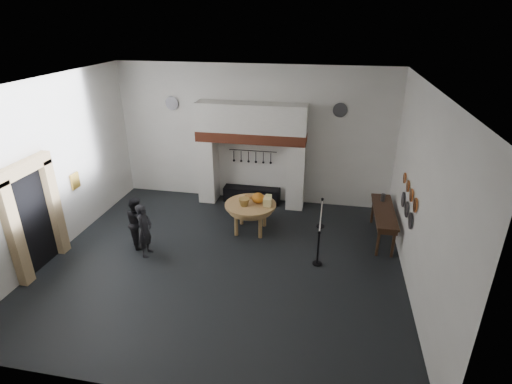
% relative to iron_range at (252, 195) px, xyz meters
% --- Properties ---
extents(floor, '(9.00, 8.00, 0.02)m').
position_rel_iron_range_xyz_m(floor, '(0.00, -3.72, -0.25)').
color(floor, black).
rests_on(floor, ground).
extents(ceiling, '(9.00, 8.00, 0.02)m').
position_rel_iron_range_xyz_m(ceiling, '(0.00, -3.72, 4.25)').
color(ceiling, silver).
rests_on(ceiling, wall_back).
extents(wall_back, '(9.00, 0.02, 4.50)m').
position_rel_iron_range_xyz_m(wall_back, '(0.00, 0.28, 2.00)').
color(wall_back, silver).
rests_on(wall_back, floor).
extents(wall_front, '(9.00, 0.02, 4.50)m').
position_rel_iron_range_xyz_m(wall_front, '(0.00, -7.72, 2.00)').
color(wall_front, silver).
rests_on(wall_front, floor).
extents(wall_left, '(0.02, 8.00, 4.50)m').
position_rel_iron_range_xyz_m(wall_left, '(-4.50, -3.72, 2.00)').
color(wall_left, silver).
rests_on(wall_left, floor).
extents(wall_right, '(0.02, 8.00, 4.50)m').
position_rel_iron_range_xyz_m(wall_right, '(4.50, -3.72, 2.00)').
color(wall_right, silver).
rests_on(wall_right, floor).
extents(chimney_pier_left, '(0.55, 0.70, 2.15)m').
position_rel_iron_range_xyz_m(chimney_pier_left, '(-1.48, -0.07, 0.82)').
color(chimney_pier_left, silver).
rests_on(chimney_pier_left, floor).
extents(chimney_pier_right, '(0.55, 0.70, 2.15)m').
position_rel_iron_range_xyz_m(chimney_pier_right, '(1.48, -0.07, 0.82)').
color(chimney_pier_right, silver).
rests_on(chimney_pier_right, floor).
extents(hearth_brick_band, '(3.50, 0.72, 0.32)m').
position_rel_iron_range_xyz_m(hearth_brick_band, '(0.00, -0.07, 2.06)').
color(hearth_brick_band, '#9E442B').
rests_on(hearth_brick_band, chimney_pier_left).
extents(chimney_hood, '(3.50, 0.70, 0.90)m').
position_rel_iron_range_xyz_m(chimney_hood, '(0.00, -0.07, 2.67)').
color(chimney_hood, silver).
rests_on(chimney_hood, hearth_brick_band).
extents(iron_range, '(1.90, 0.45, 0.50)m').
position_rel_iron_range_xyz_m(iron_range, '(0.00, 0.00, 0.00)').
color(iron_range, black).
rests_on(iron_range, floor).
extents(utensil_rail, '(1.60, 0.02, 0.02)m').
position_rel_iron_range_xyz_m(utensil_rail, '(0.00, 0.20, 1.50)').
color(utensil_rail, black).
rests_on(utensil_rail, wall_back).
extents(door_recess, '(0.04, 1.10, 2.50)m').
position_rel_iron_range_xyz_m(door_recess, '(-4.47, -4.72, 1.00)').
color(door_recess, black).
rests_on(door_recess, floor).
extents(door_jamb_near, '(0.22, 0.30, 2.60)m').
position_rel_iron_range_xyz_m(door_jamb_near, '(-4.38, -5.42, 1.05)').
color(door_jamb_near, tan).
rests_on(door_jamb_near, floor).
extents(door_jamb_far, '(0.22, 0.30, 2.60)m').
position_rel_iron_range_xyz_m(door_jamb_far, '(-4.38, -4.02, 1.05)').
color(door_jamb_far, tan).
rests_on(door_jamb_far, floor).
extents(door_lintel, '(0.22, 1.70, 0.30)m').
position_rel_iron_range_xyz_m(door_lintel, '(-4.38, -4.72, 2.40)').
color(door_lintel, tan).
rests_on(door_lintel, door_jamb_near).
extents(wall_plaque, '(0.05, 0.34, 0.44)m').
position_rel_iron_range_xyz_m(wall_plaque, '(-4.45, -2.92, 1.35)').
color(wall_plaque, gold).
rests_on(wall_plaque, wall_left).
extents(work_table, '(1.53, 1.53, 0.07)m').
position_rel_iron_range_xyz_m(work_table, '(0.36, -1.97, 0.59)').
color(work_table, tan).
rests_on(work_table, floor).
extents(pumpkin, '(0.36, 0.36, 0.31)m').
position_rel_iron_range_xyz_m(pumpkin, '(0.56, -1.87, 0.78)').
color(pumpkin, '#C5731B').
rests_on(pumpkin, work_table).
extents(cheese_block_big, '(0.22, 0.22, 0.24)m').
position_rel_iron_range_xyz_m(cheese_block_big, '(0.86, -2.02, 0.74)').
color(cheese_block_big, '#FCE797').
rests_on(cheese_block_big, work_table).
extents(cheese_block_small, '(0.18, 0.18, 0.20)m').
position_rel_iron_range_xyz_m(cheese_block_small, '(0.84, -1.72, 0.72)').
color(cheese_block_small, '#DAD582').
rests_on(cheese_block_small, work_table).
extents(wicker_basket, '(0.33, 0.33, 0.22)m').
position_rel_iron_range_xyz_m(wicker_basket, '(0.21, -2.12, 0.73)').
color(wicker_basket, '#A4813C').
rests_on(wicker_basket, work_table).
extents(bread_loaf, '(0.31, 0.18, 0.13)m').
position_rel_iron_range_xyz_m(bread_loaf, '(0.26, -1.62, 0.69)').
color(bread_loaf, '#A5793A').
rests_on(bread_loaf, work_table).
extents(visitor_near, '(0.36, 0.54, 1.47)m').
position_rel_iron_range_xyz_m(visitor_near, '(-2.08, -3.74, 0.48)').
color(visitor_near, black).
rests_on(visitor_near, floor).
extents(visitor_far, '(0.86, 0.89, 1.44)m').
position_rel_iron_range_xyz_m(visitor_far, '(-2.48, -3.34, 0.47)').
color(visitor_far, black).
rests_on(visitor_far, floor).
extents(side_table, '(0.55, 2.20, 0.06)m').
position_rel_iron_range_xyz_m(side_table, '(4.10, -1.71, 0.62)').
color(side_table, '#3C2315').
rests_on(side_table, floor).
extents(pewter_jug, '(0.12, 0.12, 0.22)m').
position_rel_iron_range_xyz_m(pewter_jug, '(4.10, -1.11, 0.76)').
color(pewter_jug, '#4C4C51').
rests_on(pewter_jug, side_table).
extents(copper_pan_a, '(0.03, 0.34, 0.34)m').
position_rel_iron_range_xyz_m(copper_pan_a, '(4.46, -3.52, 1.70)').
color(copper_pan_a, '#C6662D').
rests_on(copper_pan_a, wall_right).
extents(copper_pan_b, '(0.03, 0.32, 0.32)m').
position_rel_iron_range_xyz_m(copper_pan_b, '(4.46, -2.97, 1.70)').
color(copper_pan_b, '#C6662D').
rests_on(copper_pan_b, wall_right).
extents(copper_pan_c, '(0.03, 0.30, 0.30)m').
position_rel_iron_range_xyz_m(copper_pan_c, '(4.46, -2.42, 1.70)').
color(copper_pan_c, '#C6662D').
rests_on(copper_pan_c, wall_right).
extents(copper_pan_d, '(0.03, 0.28, 0.28)m').
position_rel_iron_range_xyz_m(copper_pan_d, '(4.46, -1.87, 1.70)').
color(copper_pan_d, '#C6662D').
rests_on(copper_pan_d, wall_right).
extents(pewter_plate_left, '(0.03, 0.40, 0.40)m').
position_rel_iron_range_xyz_m(pewter_plate_left, '(4.46, -3.32, 1.20)').
color(pewter_plate_left, '#4C4C51').
rests_on(pewter_plate_left, wall_right).
extents(pewter_plate_mid, '(0.03, 0.40, 0.40)m').
position_rel_iron_range_xyz_m(pewter_plate_mid, '(4.46, -2.72, 1.20)').
color(pewter_plate_mid, '#4C4C51').
rests_on(pewter_plate_mid, wall_right).
extents(pewter_plate_right, '(0.03, 0.40, 0.40)m').
position_rel_iron_range_xyz_m(pewter_plate_right, '(4.46, -2.12, 1.20)').
color(pewter_plate_right, '#4C4C51').
rests_on(pewter_plate_right, wall_right).
extents(pewter_plate_back_left, '(0.44, 0.03, 0.44)m').
position_rel_iron_range_xyz_m(pewter_plate_back_left, '(-2.70, 0.24, 2.95)').
color(pewter_plate_back_left, '#4C4C51').
rests_on(pewter_plate_back_left, wall_back).
extents(pewter_plate_back_right, '(0.44, 0.03, 0.44)m').
position_rel_iron_range_xyz_m(pewter_plate_back_right, '(2.70, 0.24, 2.95)').
color(pewter_plate_back_right, '#4C4C51').
rests_on(pewter_plate_back_right, wall_back).
extents(barrier_post_near, '(0.05, 0.05, 0.90)m').
position_rel_iron_range_xyz_m(barrier_post_near, '(2.38, -3.35, 0.20)').
color(barrier_post_near, black).
rests_on(barrier_post_near, floor).
extents(barrier_post_far, '(0.05, 0.05, 0.90)m').
position_rel_iron_range_xyz_m(barrier_post_far, '(2.38, -1.35, 0.20)').
color(barrier_post_far, black).
rests_on(barrier_post_far, floor).
extents(barrier_rope, '(0.04, 2.00, 0.04)m').
position_rel_iron_range_xyz_m(barrier_rope, '(2.38, -2.35, 0.60)').
color(barrier_rope, silver).
rests_on(barrier_rope, barrier_post_near).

